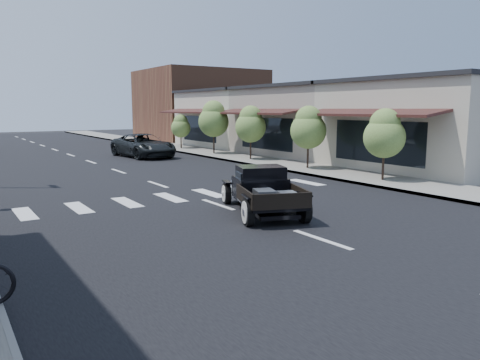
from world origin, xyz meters
TOP-DOWN VIEW (x-y plane):
  - ground at (0.00, 0.00)m, footprint 120.00×120.00m
  - road at (0.00, 15.00)m, footprint 14.00×80.00m
  - road_markings at (0.00, 10.00)m, footprint 12.00×60.00m
  - sidewalk_right at (8.50, 15.00)m, footprint 3.00×80.00m
  - storefront_near at (15.00, 4.00)m, footprint 10.00×9.00m
  - storefront_mid at (15.00, 13.00)m, footprint 10.00×9.00m
  - storefront_far at (15.00, 22.00)m, footprint 10.00×9.00m
  - far_building_right at (15.50, 32.00)m, footprint 11.00×10.00m
  - small_tree_a at (8.30, 2.17)m, footprint 1.76×1.76m
  - small_tree_b at (8.30, 7.02)m, footprint 1.83×1.83m
  - small_tree_c at (8.30, 12.24)m, footprint 1.86×1.86m
  - small_tree_d at (8.30, 16.71)m, footprint 2.07×2.07m
  - small_tree_e at (8.30, 21.82)m, footprint 1.50×1.50m
  - hotrod_pickup at (0.53, 0.22)m, footprint 3.30×4.65m
  - second_car at (3.74, 18.08)m, footprint 3.01×5.69m

SIDE VIEW (x-z plane):
  - ground at x=0.00m, z-range 0.00..0.00m
  - road_markings at x=0.00m, z-range -0.03..0.03m
  - road at x=0.00m, z-range 0.00..0.02m
  - sidewalk_right at x=8.50m, z-range 0.00..0.15m
  - hotrod_pickup at x=0.53m, z-range 0.00..1.47m
  - second_car at x=3.74m, z-range 0.00..1.52m
  - small_tree_e at x=8.30m, z-range 0.15..2.64m
  - small_tree_a at x=8.30m, z-range 0.15..3.08m
  - small_tree_b at x=8.30m, z-range 0.15..3.21m
  - small_tree_c at x=8.30m, z-range 0.15..3.24m
  - small_tree_d at x=8.30m, z-range 0.15..3.60m
  - storefront_near at x=15.00m, z-range 0.00..4.50m
  - storefront_mid at x=15.00m, z-range 0.00..4.50m
  - storefront_far at x=15.00m, z-range 0.00..4.50m
  - far_building_right at x=15.50m, z-range 0.00..7.00m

